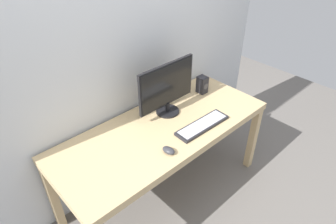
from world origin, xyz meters
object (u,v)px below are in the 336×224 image
at_px(keyboard_primary, 202,125).
at_px(mouse, 169,150).
at_px(monitor, 167,88).
at_px(desk, 163,135).
at_px(speaker_right, 202,85).

distance_m(keyboard_primary, mouse, 0.40).
xyz_separation_m(monitor, keyboard_primary, (0.06, -0.34, -0.22)).
bearing_deg(desk, keyboard_primary, -41.58).
xyz_separation_m(keyboard_primary, speaker_right, (0.38, 0.35, 0.07)).
bearing_deg(keyboard_primary, monitor, 100.65).
bearing_deg(speaker_right, monitor, -178.57).
distance_m(monitor, speaker_right, 0.47).
xyz_separation_m(desk, mouse, (-0.17, -0.24, 0.10)).
distance_m(monitor, keyboard_primary, 0.41).
bearing_deg(mouse, speaker_right, 19.20).
bearing_deg(speaker_right, mouse, -153.67).
xyz_separation_m(mouse, speaker_right, (0.78, 0.39, 0.06)).
height_order(monitor, speaker_right, monitor).
relative_size(desk, monitor, 3.23).
bearing_deg(desk, speaker_right, 13.52).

